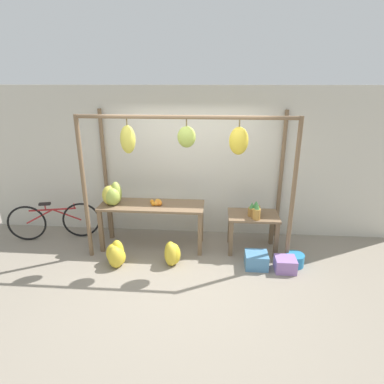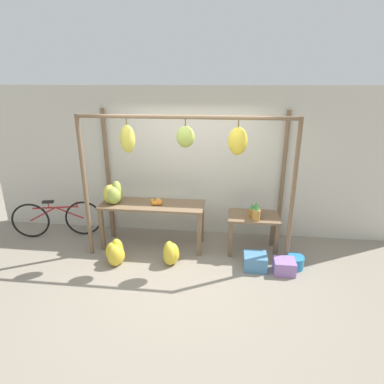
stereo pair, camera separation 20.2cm
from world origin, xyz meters
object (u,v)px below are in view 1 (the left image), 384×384
object	(u,v)px
orange_pile	(157,203)
fruit_crate_purple	(285,264)
pineapple_cluster	(255,211)
banana_pile_ground_left	(116,255)
banana_pile_ground_right	(172,254)
banana_pile_on_table	(113,195)
fruit_crate_white	(256,260)
blue_bucket	(295,260)
parked_bicycle	(54,221)

from	to	relation	value
orange_pile	fruit_crate_purple	world-z (taller)	orange_pile
pineapple_cluster	banana_pile_ground_left	world-z (taller)	pineapple_cluster
banana_pile_ground_left	orange_pile	bearing A→B (deg)	48.76
banana_pile_ground_right	pineapple_cluster	bearing A→B (deg)	20.42
banana_pile_on_table	banana_pile_ground_left	world-z (taller)	banana_pile_on_table
fruit_crate_white	blue_bucket	xyz separation A→B (m)	(0.63, 0.09, -0.02)
fruit_crate_purple	fruit_crate_white	bearing A→B (deg)	170.85
banana_pile_ground_left	fruit_crate_white	world-z (taller)	banana_pile_ground_left
banana_pile_on_table	pineapple_cluster	size ratio (longest dim) A/B	1.18
banana_pile_on_table	blue_bucket	distance (m)	3.26
orange_pile	banana_pile_ground_left	xyz separation A→B (m)	(-0.58, -0.66, -0.68)
banana_pile_on_table	banana_pile_ground_right	xyz separation A→B (m)	(1.10, -0.56, -0.79)
orange_pile	pineapple_cluster	world-z (taller)	pineapple_cluster
blue_bucket	fruit_crate_purple	size ratio (longest dim) A/B	0.92
blue_bucket	fruit_crate_white	bearing A→B (deg)	-171.61
fruit_crate_white	orange_pile	bearing A→B (deg)	161.57
banana_pile_ground_right	orange_pile	bearing A→B (deg)	119.18
fruit_crate_white	fruit_crate_purple	xyz separation A→B (m)	(0.45, -0.07, -0.01)
pineapple_cluster	fruit_crate_purple	bearing A→B (deg)	-50.86
banana_pile_on_table	orange_pile	xyz separation A→B (m)	(0.77, 0.02, -0.13)
orange_pile	blue_bucket	xyz separation A→B (m)	(2.33, -0.47, -0.75)
fruit_crate_white	fruit_crate_purple	world-z (taller)	fruit_crate_white
pineapple_cluster	blue_bucket	size ratio (longest dim) A/B	1.11
pineapple_cluster	fruit_crate_white	xyz separation A→B (m)	(0.01, -0.49, -0.66)
pineapple_cluster	fruit_crate_white	world-z (taller)	pineapple_cluster
banana_pile_on_table	banana_pile_ground_right	size ratio (longest dim) A/B	0.99
banana_pile_ground_left	pineapple_cluster	bearing A→B (deg)	14.45
pineapple_cluster	blue_bucket	world-z (taller)	pineapple_cluster
pineapple_cluster	banana_pile_ground_left	bearing A→B (deg)	-165.55
fruit_crate_white	parked_bicycle	size ratio (longest dim) A/B	0.22
banana_pile_ground_left	fruit_crate_purple	bearing A→B (deg)	0.52
pineapple_cluster	banana_pile_ground_right	size ratio (longest dim) A/B	0.84
blue_bucket	parked_bicycle	size ratio (longest dim) A/B	0.18
pineapple_cluster	parked_bicycle	size ratio (longest dim) A/B	0.20
fruit_crate_white	fruit_crate_purple	size ratio (longest dim) A/B	1.11
orange_pile	banana_pile_ground_right	bearing A→B (deg)	-60.82
banana_pile_ground_left	blue_bucket	world-z (taller)	banana_pile_ground_left
banana_pile_on_table	parked_bicycle	bearing A→B (deg)	171.69
blue_bucket	fruit_crate_purple	distance (m)	0.25
banana_pile_on_table	banana_pile_ground_left	size ratio (longest dim) A/B	0.90
orange_pile	banana_pile_ground_right	distance (m)	0.94
banana_pile_on_table	orange_pile	bearing A→B (deg)	1.65
banana_pile_on_table	fruit_crate_purple	world-z (taller)	banana_pile_on_table
fruit_crate_purple	blue_bucket	bearing A→B (deg)	41.92
banana_pile_ground_left	fruit_crate_purple	xyz separation A→B (m)	(2.73, 0.02, -0.06)
banana_pile_ground_right	blue_bucket	world-z (taller)	banana_pile_ground_right
orange_pile	pineapple_cluster	xyz separation A→B (m)	(1.69, -0.08, -0.07)
pineapple_cluster	banana_pile_ground_right	xyz separation A→B (m)	(-1.37, -0.51, -0.59)
banana_pile_on_table	pineapple_cluster	bearing A→B (deg)	-1.30
blue_bucket	banana_pile_on_table	bearing A→B (deg)	171.71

